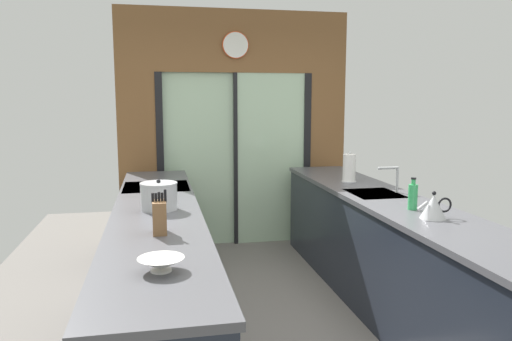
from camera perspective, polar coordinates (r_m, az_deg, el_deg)
The scene contains 12 objects.
ground_plane at distance 4.29m, azimuth 1.60°, elevation -15.27°, with size 5.04×7.60×0.02m, color slate.
back_wall_unit at distance 5.70m, azimuth -2.44°, elevation 6.49°, with size 2.64×0.12×2.70m.
left_counter_run at distance 3.58m, azimuth -11.25°, elevation -12.13°, with size 0.62×3.80×0.92m.
right_counter_run at distance 4.16m, azimuth 15.08°, elevation -9.39°, with size 0.62×3.80×0.92m.
sink_faucet at distance 4.30m, azimuth 15.63°, elevation -0.49°, with size 0.19×0.02×0.22m.
oven_range at distance 4.65m, azimuth -11.30°, elevation -7.45°, with size 0.60×0.60×0.92m.
mixing_bowl at distance 2.34m, azimuth -10.94°, elevation -10.57°, with size 0.22×0.22×0.06m.
knife_block at distance 2.96m, azimuth -11.11°, elevation -5.26°, with size 0.09×0.14×0.26m.
stock_pot at distance 3.58m, azimuth -11.19°, elevation -2.93°, with size 0.26×0.26×0.22m.
kettle at distance 3.47m, azimuth 19.89°, elevation -3.96°, with size 0.25×0.17×0.18m.
soap_bottle at distance 3.69m, azimuth 17.71°, elevation -2.84°, with size 0.07×0.07×0.23m.
paper_towel_roll at distance 4.75m, azimuth 10.75°, elevation 0.25°, with size 0.14×0.14×0.30m.
Camera 1 is at (-0.89, -3.23, 1.71)m, focal length 34.52 mm.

